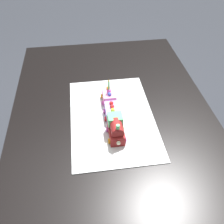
{
  "coord_description": "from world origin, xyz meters",
  "views": [
    {
      "loc": [
        -0.9,
        0.12,
        1.58
      ],
      "look_at": [
        -0.06,
        0.01,
        0.77
      ],
      "focal_mm": 39.2,
      "sensor_mm": 36.0,
      "label": 1
    }
  ],
  "objects_px": {
    "cake_locomotive": "(116,129)",
    "cake_car_flatbed_bubblegum": "(109,96)",
    "dining_table": "(112,124)",
    "birthday_candle": "(109,84)",
    "cake_car_tanker_lavender": "(112,112)"
  },
  "relations": [
    {
      "from": "cake_car_tanker_lavender",
      "to": "birthday_candle",
      "type": "distance_m",
      "value": 0.14
    },
    {
      "from": "cake_car_tanker_lavender",
      "to": "cake_car_flatbed_bubblegum",
      "type": "xyz_separation_m",
      "value": [
        0.12,
        0.0,
        0.0
      ]
    },
    {
      "from": "cake_car_flatbed_bubblegum",
      "to": "birthday_candle",
      "type": "xyz_separation_m",
      "value": [
        0.0,
        -0.0,
        0.07
      ]
    },
    {
      "from": "cake_locomotive",
      "to": "cake_car_flatbed_bubblegum",
      "type": "relative_size",
      "value": 1.4
    },
    {
      "from": "cake_car_tanker_lavender",
      "to": "cake_car_flatbed_bubblegum",
      "type": "bearing_deg",
      "value": 0.0
    },
    {
      "from": "cake_locomotive",
      "to": "dining_table",
      "type": "bearing_deg",
      "value": -1.59
    },
    {
      "from": "cake_locomotive",
      "to": "cake_car_tanker_lavender",
      "type": "relative_size",
      "value": 1.4
    },
    {
      "from": "dining_table",
      "to": "cake_locomotive",
      "type": "relative_size",
      "value": 10.0
    },
    {
      "from": "cake_car_tanker_lavender",
      "to": "birthday_candle",
      "type": "height_order",
      "value": "birthday_candle"
    },
    {
      "from": "cake_locomotive",
      "to": "birthday_candle",
      "type": "relative_size",
      "value": 2.31
    },
    {
      "from": "cake_car_tanker_lavender",
      "to": "cake_car_flatbed_bubblegum",
      "type": "distance_m",
      "value": 0.12
    },
    {
      "from": "dining_table",
      "to": "cake_car_tanker_lavender",
      "type": "height_order",
      "value": "cake_car_tanker_lavender"
    },
    {
      "from": "dining_table",
      "to": "birthday_candle",
      "type": "height_order",
      "value": "birthday_candle"
    },
    {
      "from": "cake_car_tanker_lavender",
      "to": "dining_table",
      "type": "bearing_deg",
      "value": -5.29
    },
    {
      "from": "cake_locomotive",
      "to": "cake_car_flatbed_bubblegum",
      "type": "bearing_deg",
      "value": 0.0
    }
  ]
}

